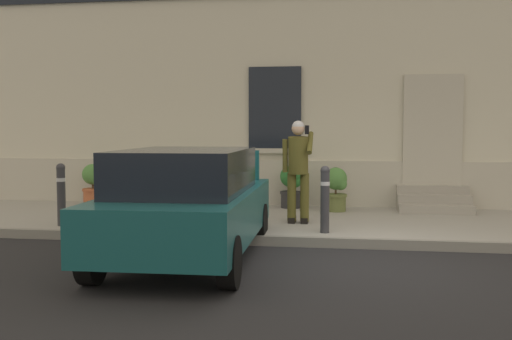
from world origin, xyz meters
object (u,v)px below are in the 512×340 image
at_px(bollard_far_left, 61,192).
at_px(planter_terracotta, 93,183).
at_px(planter_olive, 336,188).
at_px(planter_cream, 190,184).
at_px(planter_charcoal, 291,186).
at_px(person_on_phone, 298,165).
at_px(bollard_near_person, 325,197).
at_px(hatchback_car_teal, 188,202).

bearing_deg(bollard_far_left, planter_terracotta, 103.71).
relative_size(planter_terracotta, planter_olive, 1.00).
bearing_deg(planter_cream, planter_terracotta, -179.02).
height_order(bollard_far_left, planter_charcoal, bollard_far_left).
height_order(bollard_far_left, planter_olive, bollard_far_left).
bearing_deg(person_on_phone, planter_cream, 126.83).
height_order(bollard_near_person, planter_terracotta, bollard_near_person).
bearing_deg(person_on_phone, bollard_far_left, 177.96).
xyz_separation_m(person_on_phone, planter_charcoal, (-0.32, 2.01, -0.55)).
relative_size(hatchback_car_teal, bollard_far_left, 3.94).
bearing_deg(person_on_phone, bollard_near_person, -73.82).
bearing_deg(planter_charcoal, person_on_phone, -81.07).
relative_size(bollard_far_left, planter_olive, 1.22).
bearing_deg(planter_olive, planter_cream, 173.89).
bearing_deg(planter_cream, hatchback_car_teal, -75.04).
bearing_deg(bollard_near_person, planter_terracotta, 151.25).
relative_size(bollard_near_person, bollard_far_left, 1.00).
height_order(hatchback_car_teal, planter_olive, hatchback_car_teal).
height_order(planter_terracotta, planter_olive, same).
distance_m(bollard_near_person, planter_cream, 4.06).
distance_m(planter_terracotta, planter_cream, 2.12).
bearing_deg(planter_cream, planter_olive, -6.11).
distance_m(bollard_far_left, planter_cream, 3.16).
bearing_deg(planter_terracotta, planter_cream, 0.98).
distance_m(bollard_far_left, planter_charcoal, 4.56).
distance_m(hatchback_car_teal, planter_olive, 4.47).
bearing_deg(planter_cream, bollard_near_person, -43.77).
distance_m(bollard_far_left, person_on_phone, 3.99).
bearing_deg(person_on_phone, planter_charcoal, 84.67).
relative_size(bollard_far_left, planter_terracotta, 1.22).
relative_size(bollard_near_person, planter_terracotta, 1.22).
xyz_separation_m(person_on_phone, planter_olive, (0.60, 1.64, -0.55)).
height_order(hatchback_car_teal, bollard_near_person, hatchback_car_teal).
relative_size(bollard_near_person, person_on_phone, 0.60).
relative_size(hatchback_car_teal, planter_terracotta, 4.79).
relative_size(person_on_phone, planter_charcoal, 2.04).
xyz_separation_m(bollard_near_person, planter_charcoal, (-0.81, 2.85, -0.11)).
bearing_deg(planter_olive, person_on_phone, -110.19).
bearing_deg(hatchback_car_teal, planter_terracotta, 127.10).
distance_m(planter_cream, planter_charcoal, 2.12).
bearing_deg(bollard_near_person, planter_charcoal, 105.87).
xyz_separation_m(planter_terracotta, planter_charcoal, (4.24, 0.08, 0.00)).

